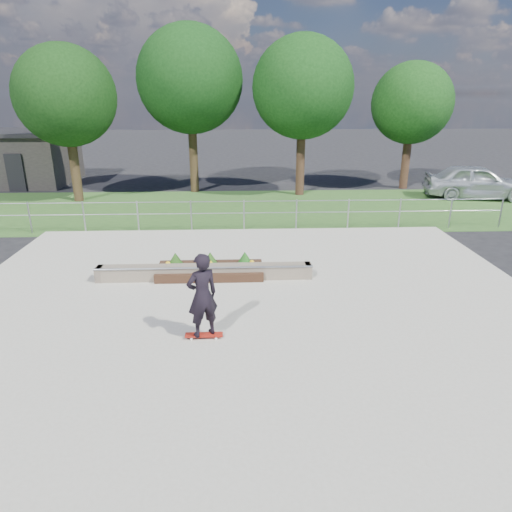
{
  "coord_description": "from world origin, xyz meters",
  "views": [
    {
      "loc": [
        -0.26,
        -9.34,
        4.97
      ],
      "look_at": [
        0.2,
        1.5,
        1.1
      ],
      "focal_mm": 32.0,
      "sensor_mm": 36.0,
      "label": 1
    }
  ],
  "objects": [
    {
      "name": "tree_mid_left",
      "position": [
        -2.5,
        15.0,
        5.61
      ],
      "size": [
        5.25,
        5.25,
        8.25
      ],
      "color": "#2F2013",
      "rests_on": "ground"
    },
    {
      "name": "parked_car",
      "position": [
        11.69,
        12.78,
        0.84
      ],
      "size": [
        5.24,
        2.94,
        1.68
      ],
      "primitive_type": "imported",
      "rotation": [
        0.0,
        0.0,
        1.37
      ],
      "color": "#B5BABF",
      "rests_on": "ground"
    },
    {
      "name": "tree_far_left",
      "position": [
        -8.0,
        13.0,
        4.85
      ],
      "size": [
        4.55,
        4.55,
        7.15
      ],
      "color": "#322314",
      "rests_on": "ground"
    },
    {
      "name": "tree_far_right",
      "position": [
        9.0,
        15.5,
        4.48
      ],
      "size": [
        4.2,
        4.2,
        6.6
      ],
      "color": "#351F15",
      "rests_on": "ground"
    },
    {
      "name": "fence",
      "position": [
        0.0,
        7.5,
        0.77
      ],
      "size": [
        20.06,
        0.06,
        1.2
      ],
      "color": "#93969B",
      "rests_on": "ground"
    },
    {
      "name": "concrete_slab",
      "position": [
        0.0,
        0.0,
        0.03
      ],
      "size": [
        15.0,
        15.0,
        0.06
      ],
      "primitive_type": "cube",
      "color": "#A19E8F",
      "rests_on": "ground"
    },
    {
      "name": "ground",
      "position": [
        0.0,
        0.0,
        0.0
      ],
      "size": [
        120.0,
        120.0,
        0.0
      ],
      "primitive_type": "plane",
      "color": "black",
      "rests_on": "ground"
    },
    {
      "name": "skateboarder",
      "position": [
        -1.01,
        -0.73,
        1.05
      ],
      "size": [
        0.8,
        0.69,
        1.91
      ],
      "color": "white",
      "rests_on": "concrete_slab"
    },
    {
      "name": "grass_verge",
      "position": [
        0.0,
        11.0,
        0.01
      ],
      "size": [
        30.0,
        8.0,
        0.02
      ],
      "primitive_type": "cube",
      "color": "#2B4F1F",
      "rests_on": "ground"
    },
    {
      "name": "grind_ledge",
      "position": [
        -1.19,
        2.57,
        0.26
      ],
      "size": [
        6.0,
        0.44,
        0.43
      ],
      "color": "#675B4C",
      "rests_on": "concrete_slab"
    },
    {
      "name": "tree_mid_right",
      "position": [
        3.0,
        14.0,
        5.23
      ],
      "size": [
        4.9,
        4.9,
        7.7
      ],
      "color": "#321D14",
      "rests_on": "ground"
    },
    {
      "name": "planter_bed",
      "position": [
        -1.06,
        2.89,
        0.24
      ],
      "size": [
        3.0,
        1.2,
        0.61
      ],
      "color": "black",
      "rests_on": "concrete_slab"
    }
  ]
}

